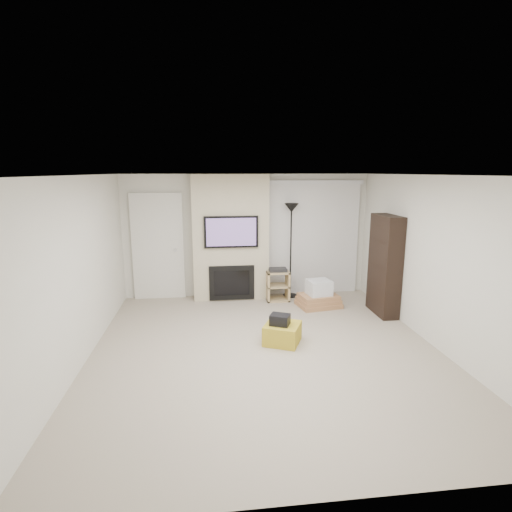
{
  "coord_description": "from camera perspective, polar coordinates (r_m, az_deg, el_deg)",
  "views": [
    {
      "loc": [
        -0.78,
        -5.33,
        2.55
      ],
      "look_at": [
        0.0,
        1.2,
        1.15
      ],
      "focal_mm": 28.0,
      "sensor_mm": 36.0,
      "label": 1
    }
  ],
  "objects": [
    {
      "name": "ottoman",
      "position": [
        6.16,
        3.78,
        -10.97
      ],
      "size": [
        0.66,
        0.66,
        0.3
      ],
      "primitive_type": "cube",
      "rotation": [
        0.0,
        0.0,
        -0.43
      ],
      "color": "#B29A25",
      "rests_on": "floor"
    },
    {
      "name": "wall_left",
      "position": [
        5.75,
        -24.02,
        -2.12
      ],
      "size": [
        0.0,
        5.5,
        2.5
      ],
      "primitive_type": "cube",
      "rotation": [
        1.57,
        0.0,
        1.57
      ],
      "color": "silver",
      "rests_on": "ground"
    },
    {
      "name": "entry_door",
      "position": [
        8.25,
        -13.8,
        1.22
      ],
      "size": [
        1.02,
        0.11,
        2.14
      ],
      "color": "silver",
      "rests_on": "floor"
    },
    {
      "name": "vertical_blinds",
      "position": [
        8.42,
        8.29,
        3.17
      ],
      "size": [
        1.98,
        0.1,
        2.37
      ],
      "color": "silver",
      "rests_on": "floor"
    },
    {
      "name": "hvac_vent",
      "position": [
        6.25,
        4.17,
        11.5
      ],
      "size": [
        0.35,
        0.18,
        0.01
      ],
      "primitive_type": "cube",
      "color": "silver",
      "rests_on": "ceiling"
    },
    {
      "name": "bookshelf",
      "position": [
        7.51,
        17.92,
        -1.27
      ],
      "size": [
        0.3,
        0.8,
        1.8
      ],
      "color": "black",
      "rests_on": "floor"
    },
    {
      "name": "av_stand",
      "position": [
        8.03,
        3.1,
        -3.93
      ],
      "size": [
        0.45,
        0.38,
        0.66
      ],
      "color": "tan",
      "rests_on": "floor"
    },
    {
      "name": "wall_back",
      "position": [
        8.22,
        -1.29,
        2.92
      ],
      "size": [
        5.0,
        0.0,
        2.5
      ],
      "primitive_type": "cube",
      "rotation": [
        1.57,
        0.0,
        0.0
      ],
      "color": "silver",
      "rests_on": "ground"
    },
    {
      "name": "ceiling",
      "position": [
        5.39,
        1.55,
        11.47
      ],
      "size": [
        5.0,
        5.5,
        0.0
      ],
      "primitive_type": "cube",
      "color": "white",
      "rests_on": "wall_back"
    },
    {
      "name": "fireplace_wall",
      "position": [
        7.99,
        -3.64,
        2.53
      ],
      "size": [
        1.5,
        0.47,
        2.5
      ],
      "color": "#C1B595",
      "rests_on": "floor"
    },
    {
      "name": "box_stack",
      "position": [
        7.79,
        8.93,
        -5.72
      ],
      "size": [
        0.86,
        0.71,
        0.52
      ],
      "color": "#AB774E",
      "rests_on": "floor"
    },
    {
      "name": "wall_right",
      "position": [
        6.4,
        24.24,
        -0.79
      ],
      "size": [
        0.0,
        5.5,
        2.5
      ],
      "primitive_type": "cube",
      "rotation": [
        1.57,
        0.0,
        1.57
      ],
      "color": "silver",
      "rests_on": "ground"
    },
    {
      "name": "floor",
      "position": [
        5.96,
        1.41,
        -13.31
      ],
      "size": [
        5.0,
        5.5,
        0.0
      ],
      "primitive_type": "cube",
      "color": "#A49684",
      "rests_on": "ground"
    },
    {
      "name": "floor_lamp",
      "position": [
        8.05,
        5.06,
        4.61
      ],
      "size": [
        0.29,
        0.29,
        1.93
      ],
      "color": "black",
      "rests_on": "floor"
    },
    {
      "name": "wall_front",
      "position": [
        3.0,
        9.31,
        -13.9
      ],
      "size": [
        5.0,
        0.0,
        2.5
      ],
      "primitive_type": "cube",
      "rotation": [
        1.57,
        0.0,
        0.0
      ],
      "color": "silver",
      "rests_on": "ground"
    },
    {
      "name": "black_bag",
      "position": [
        6.04,
        3.44,
        -9.07
      ],
      "size": [
        0.35,
        0.32,
        0.16
      ],
      "primitive_type": "cube",
      "rotation": [
        0.0,
        0.0,
        -0.43
      ],
      "color": "black",
      "rests_on": "ottoman"
    }
  ]
}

